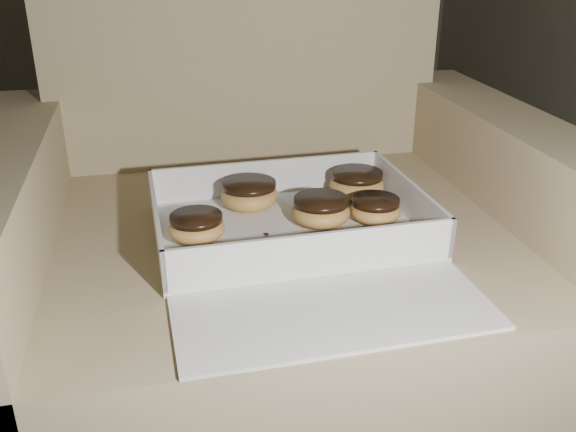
% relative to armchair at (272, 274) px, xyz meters
% --- Properties ---
extents(armchair, '(0.91, 0.77, 0.96)m').
position_rel_armchair_xyz_m(armchair, '(0.00, 0.00, 0.00)').
color(armchair, '#9C8C64').
rests_on(armchair, floor).
extents(bakery_box, '(0.40, 0.47, 0.07)m').
position_rel_armchair_xyz_m(bakery_box, '(0.01, -0.14, 0.14)').
color(bakery_box, silver).
rests_on(bakery_box, armchair).
extents(donut_a, '(0.09, 0.09, 0.05)m').
position_rel_armchair_xyz_m(donut_a, '(0.14, -0.01, 0.16)').
color(donut_a, gold).
rests_on(donut_a, bakery_box).
extents(donut_b, '(0.08, 0.08, 0.04)m').
position_rel_armchair_xyz_m(donut_b, '(-0.13, -0.11, 0.16)').
color(donut_b, gold).
rests_on(donut_b, bakery_box).
extents(donut_c, '(0.08, 0.08, 0.04)m').
position_rel_armchair_xyz_m(donut_c, '(0.14, -0.11, 0.16)').
color(donut_c, gold).
rests_on(donut_c, bakery_box).
extents(donut_d, '(0.09, 0.09, 0.05)m').
position_rel_armchair_xyz_m(donut_d, '(-0.04, -0.01, 0.16)').
color(donut_d, gold).
rests_on(donut_d, bakery_box).
extents(donut_e, '(0.09, 0.09, 0.04)m').
position_rel_armchair_xyz_m(donut_e, '(0.06, -0.10, 0.16)').
color(donut_e, gold).
rests_on(donut_e, bakery_box).
extents(crumb_a, '(0.01, 0.01, 0.00)m').
position_rel_armchair_xyz_m(crumb_a, '(-0.04, -0.23, 0.14)').
color(crumb_a, black).
rests_on(crumb_a, bakery_box).
extents(crumb_b, '(0.01, 0.01, 0.00)m').
position_rel_armchair_xyz_m(crumb_b, '(0.06, -0.19, 0.14)').
color(crumb_b, black).
rests_on(crumb_b, bakery_box).
extents(crumb_c, '(0.01, 0.01, 0.00)m').
position_rel_armchair_xyz_m(crumb_c, '(-0.03, -0.12, 0.14)').
color(crumb_c, black).
rests_on(crumb_c, bakery_box).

